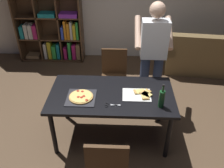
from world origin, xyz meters
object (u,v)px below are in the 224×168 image
Objects in this scene: couch at (207,57)px; person_serving_pizza at (153,53)px; chair_near_camera at (108,164)px; pepperoni_pizza_on_tray at (81,97)px; wine_bottle at (162,98)px; chair_far_side at (114,73)px; kitchen_scissors at (110,105)px; dining_table at (112,98)px; bookshelf at (52,19)px.

person_serving_pizza is at bearing -135.52° from couch.
chair_near_camera is at bearing -109.76° from person_serving_pizza.
person_serving_pizza reaches higher than chair_near_camera.
wine_bottle is (0.98, -0.12, 0.10)m from pepperoni_pizza_on_tray.
chair_far_side reaches higher than kitchen_scissors.
person_serving_pizza is at bearing 50.25° from dining_table.
kitchen_scissors is (-1.90, -2.23, 0.45)m from couch.
person_serving_pizza is at bearing 40.11° from pepperoni_pizza_on_tray.
dining_table is at bearing -129.75° from person_serving_pizza.
chair_near_camera reaches higher than pepperoni_pizza_on_tray.
kitchen_scissors is (0.37, -0.13, -0.01)m from pepperoni_pizza_on_tray.
pepperoni_pizza_on_tray is at bearing 115.18° from chair_near_camera.
pepperoni_pizza_on_tray is at bearing 160.43° from kitchen_scissors.
bookshelf reaches higher than chair_far_side.
chair_far_side is 2.47× the size of pepperoni_pizza_on_tray.
dining_table is 5.13× the size of wine_bottle.
wine_bottle reaches higher than pepperoni_pizza_on_tray.
bookshelf is at bearing 112.57° from chair_near_camera.
dining_table is 0.93× the size of person_serving_pizza.
dining_table is at bearing 87.54° from kitchen_scissors.
kitchen_scissors is at bearing -130.50° from couch.
couch is at bearing 44.48° from person_serving_pizza.
person_serving_pizza reaches higher than pepperoni_pizza_on_tray.
bookshelf reaches higher than wine_bottle.
pepperoni_pizza_on_tray is 0.39m from kitchen_scissors.
person_serving_pizza is at bearing -40.73° from bookshelf.
pepperoni_pizza_on_tray is (0.99, -2.49, -0.16)m from bookshelf.
pepperoni_pizza_on_tray is 1.15× the size of wine_bottle.
wine_bottle is (1.97, -2.61, -0.05)m from bookshelf.
dining_table is at bearing -60.05° from bookshelf.
pepperoni_pizza_on_tray reaches higher than dining_table.
chair_far_side is 4.68× the size of kitchen_scissors.
kitchen_scissors is (-0.01, 0.68, 0.24)m from chair_near_camera.
bookshelf is 5.35× the size of pepperoni_pizza_on_tray.
couch is (1.89, 1.99, -0.37)m from dining_table.
chair_far_side is at bearing 90.00° from chair_near_camera.
chair_near_camera is 0.72m from kitchen_scissors.
person_serving_pizza reaches higher than chair_far_side.
kitchen_scissors is (1.36, -2.62, -0.17)m from bookshelf.
chair_near_camera is at bearing -90.00° from dining_table.
chair_far_side is at bearing -46.81° from bookshelf.
chair_far_side reaches higher than couch.
dining_table is 0.93m from chair_near_camera.
chair_far_side is at bearing 69.75° from pepperoni_pizza_on_tray.
pepperoni_pizza_on_tray reaches higher than kitchen_scissors.
person_serving_pizza is 1.14m from kitchen_scissors.
pepperoni_pizza_on_tray is (-2.27, -2.10, 0.46)m from couch.
wine_bottle reaches higher than dining_table.
dining_table is 2.75m from bookshelf.
couch is at bearing 49.50° from kitchen_scissors.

